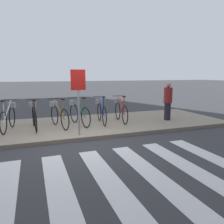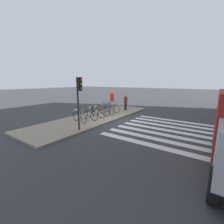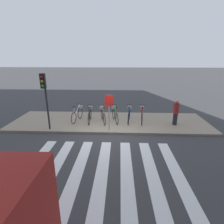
{
  "view_description": "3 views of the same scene",
  "coord_description": "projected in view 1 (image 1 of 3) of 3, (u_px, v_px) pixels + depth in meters",
  "views": [
    {
      "loc": [
        -1.25,
        -6.14,
        1.96
      ],
      "look_at": [
        1.17,
        0.43,
        0.75
      ],
      "focal_mm": 35.0,
      "sensor_mm": 36.0,
      "label": 1
    },
    {
      "loc": [
        -9.2,
        -6.19,
        2.96
      ],
      "look_at": [
        0.17,
        0.38,
        0.63
      ],
      "focal_mm": 24.0,
      "sensor_mm": 36.0,
      "label": 2
    },
    {
      "loc": [
        0.6,
        -8.58,
        4.01
      ],
      "look_at": [
        0.16,
        1.56,
        0.77
      ],
      "focal_mm": 28.0,
      "sensor_mm": 36.0,
      "label": 3
    }
  ],
  "objects": [
    {
      "name": "sign_post",
      "position": [
        78.0,
        91.0,
        6.48
      ],
      "size": [
        0.44,
        0.07,
        1.98
      ],
      "color": "#99999E",
      "rests_on": "sidewalk"
    },
    {
      "name": "parked_bicycle_5",
      "position": [
        121.0,
        110.0,
        8.62
      ],
      "size": [
        0.46,
        1.71,
        1.05
      ],
      "color": "black",
      "rests_on": "sidewalk"
    },
    {
      "name": "parked_bicycle_0",
      "position": [
        9.0,
        116.0,
        7.27
      ],
      "size": [
        0.49,
        1.69,
        1.05
      ],
      "color": "black",
      "rests_on": "sidewalk"
    },
    {
      "name": "parked_bicycle_3",
      "position": [
        78.0,
        112.0,
        8.06
      ],
      "size": [
        0.55,
        1.68,
        1.05
      ],
      "color": "black",
      "rests_on": "sidewalk"
    },
    {
      "name": "ground_plane",
      "position": [
        80.0,
        142.0,
        6.44
      ],
      "size": [
        120.0,
        120.0,
        0.0
      ],
      "primitive_type": "plane",
      "color": "#38383A"
    },
    {
      "name": "parked_bicycle_1",
      "position": [
        34.0,
        116.0,
        7.42
      ],
      "size": [
        0.46,
        1.72,
        1.05
      ],
      "color": "black",
      "rests_on": "sidewalk"
    },
    {
      "name": "pedestrian",
      "position": [
        168.0,
        101.0,
        8.85
      ],
      "size": [
        0.34,
        0.34,
        1.53
      ],
      "color": "#23232D",
      "rests_on": "sidewalk"
    },
    {
      "name": "parked_bicycle_4",
      "position": [
        101.0,
        111.0,
        8.36
      ],
      "size": [
        0.46,
        1.71,
        1.05
      ],
      "color": "black",
      "rests_on": "sidewalk"
    },
    {
      "name": "parked_bicycle_2",
      "position": [
        58.0,
        114.0,
        7.69
      ],
      "size": [
        0.57,
        1.68,
        1.05
      ],
      "color": "black",
      "rests_on": "sidewalk"
    },
    {
      "name": "sidewalk",
      "position": [
        70.0,
        126.0,
        8.06
      ],
      "size": [
        12.14,
        3.54,
        0.12
      ],
      "color": "gray",
      "rests_on": "ground_plane"
    }
  ]
}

